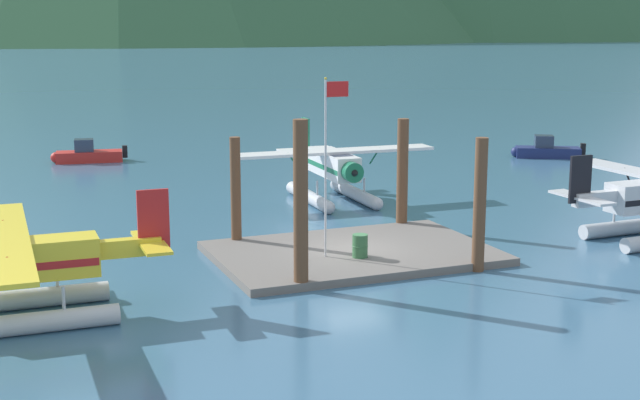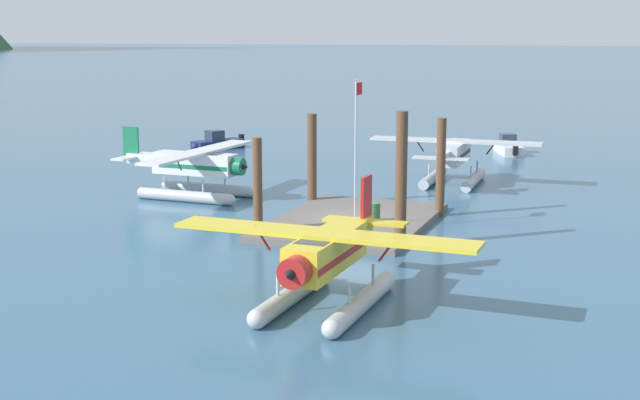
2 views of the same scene
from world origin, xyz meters
name	(u,v)px [view 2 (image 2 of 2)]	position (x,y,z in m)	size (l,w,h in m)	color
ground_plane	(352,224)	(0.00, 0.00, 0.00)	(1200.00, 1200.00, 0.00)	#38607F
dock_platform	(352,221)	(0.00, 0.00, 0.15)	(10.59, 7.12, 0.30)	#66605B
piling_near_left	(401,180)	(-3.40, -3.28, 2.93)	(0.50, 0.50, 5.85)	brown
piling_near_right	(441,167)	(3.46, -3.52, 2.47)	(0.46, 0.46, 4.94)	brown
piling_far_left	(258,187)	(-3.72, 3.29, 2.25)	(0.42, 0.42, 4.49)	brown
piling_far_right	(312,160)	(3.94, 3.54, 2.44)	(0.50, 0.50, 4.89)	brown
flagpole	(356,136)	(-1.27, -0.58, 4.44)	(0.95, 0.10, 6.73)	silver
fuel_drum	(374,212)	(-0.22, -1.16, 0.74)	(0.62, 0.62, 0.88)	#33663D
seaplane_white_bow_right	(196,170)	(3.47, 10.29, 1.58)	(10.44, 7.98, 3.84)	#B7BABF
seaplane_yellow_port_aft	(326,262)	(-12.55, -3.14, 1.58)	(7.98, 10.43, 3.84)	#B7BABF
seaplane_silver_stbd_aft	(454,158)	(12.97, -2.30, 1.58)	(7.98, 10.43, 3.84)	#B7BABF
boat_navy_open_east	(217,143)	(22.56, 18.64, 0.49)	(4.41, 3.37, 1.50)	navy
boat_white_open_se	(508,147)	(27.88, -3.52, 0.49)	(4.66, 2.89, 1.50)	silver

